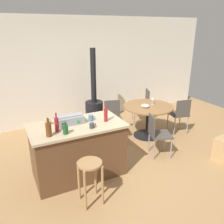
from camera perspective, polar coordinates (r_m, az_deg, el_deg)
The scene contains 20 objects.
ground_plane at distance 4.45m, azimuth 3.39°, elevation -12.73°, with size 8.80×8.80×0.00m, color #A37A4C.
back_wall at distance 6.23m, azimuth -8.65°, elevation 10.06°, with size 8.00×0.10×2.70m, color silver.
kitchen_island at distance 4.00m, azimuth -8.32°, elevation -9.20°, with size 1.53×0.83×0.93m.
wooden_stool at distance 3.36m, azimuth -5.41°, elevation -14.74°, with size 0.35×0.35×0.67m.
dining_table at distance 5.36m, azimuth 8.82°, elevation -0.22°, with size 1.12×1.12×0.74m.
folding_chair_near at distance 6.21m, azimuth 7.56°, elevation 2.27°, with size 0.52×0.52×0.88m.
folding_chair_far at distance 5.24m, azimuth 0.28°, elevation -1.18°, with size 0.49×0.49×0.86m.
folding_chair_left at distance 4.58m, azimuth 11.06°, elevation -4.98°, with size 0.51×0.51×0.85m.
folding_chair_right at distance 5.67m, azimuth 16.39°, elevation -0.26°, with size 0.47×0.47×0.87m.
wood_stove at distance 5.81m, azimuth -4.39°, elevation 0.73°, with size 0.44×0.45×1.97m.
toolbox at distance 3.81m, azimuth -10.48°, elevation -1.93°, with size 0.46×0.21×0.15m.
bottle_0 at distance 3.44m, azimuth -15.35°, elevation -4.11°, with size 0.08×0.08×0.29m.
bottle_1 at distance 3.56m, azimuth -13.44°, elevation -2.99°, with size 0.06×0.06×0.30m.
bottle_2 at distance 3.47m, azimuth -11.38°, elevation -4.20°, with size 0.08×0.08×0.19m.
bottle_3 at distance 3.84m, azimuth -1.56°, elevation -0.65°, with size 0.06×0.06×0.30m.
cup_0 at distance 3.62m, azimuth -4.96°, elevation -3.33°, with size 0.11×0.08×0.08m.
cup_1 at distance 3.90m, azimuth -5.23°, elevation -1.45°, with size 0.12×0.08×0.10m.
cup_2 at distance 3.85m, azimuth -15.73°, elevation -2.39°, with size 0.12×0.09×0.11m.
wine_glass at distance 5.40m, azimuth 9.97°, elevation 2.97°, with size 0.07×0.07×0.14m.
serving_bowl at distance 5.19m, azimuth 8.21°, elevation 1.54°, with size 0.18×0.18×0.07m, color white.
Camera 1 is at (-1.91, -3.22, 2.40)m, focal length 37.13 mm.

